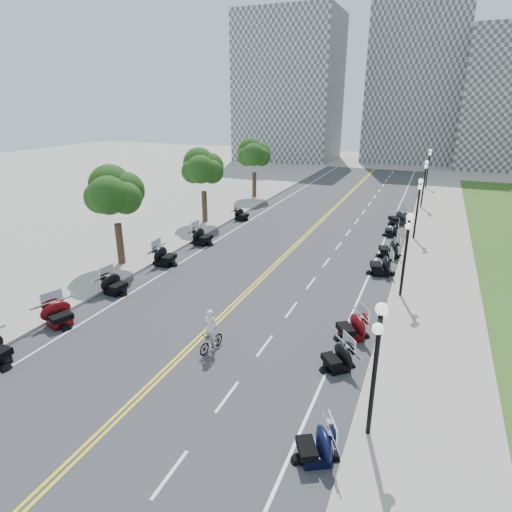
% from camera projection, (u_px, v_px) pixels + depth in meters
% --- Properties ---
extents(ground, '(160.00, 160.00, 0.00)m').
position_uv_depth(ground, '(239.00, 300.00, 24.83)').
color(ground, gray).
extents(road, '(16.00, 90.00, 0.01)m').
position_uv_depth(road, '(292.00, 248.00, 33.49)').
color(road, '#333335').
rests_on(road, ground).
extents(centerline_yellow_a, '(0.12, 90.00, 0.00)m').
position_uv_depth(centerline_yellow_a, '(291.00, 248.00, 33.54)').
color(centerline_yellow_a, yellow).
rests_on(centerline_yellow_a, road).
extents(centerline_yellow_b, '(0.12, 90.00, 0.00)m').
position_uv_depth(centerline_yellow_b, '(294.00, 249.00, 33.45)').
color(centerline_yellow_b, yellow).
rests_on(centerline_yellow_b, road).
extents(edge_line_north, '(0.12, 90.00, 0.00)m').
position_uv_depth(edge_line_north, '(376.00, 259.00, 31.17)').
color(edge_line_north, white).
rests_on(edge_line_north, road).
extents(edge_line_south, '(0.12, 90.00, 0.00)m').
position_uv_depth(edge_line_south, '(220.00, 239.00, 35.81)').
color(edge_line_south, white).
rests_on(edge_line_south, road).
extents(lane_dash_3, '(0.12, 2.00, 0.00)m').
position_uv_depth(lane_dash_3, '(170.00, 474.00, 13.26)').
color(lane_dash_3, white).
rests_on(lane_dash_3, road).
extents(lane_dash_4, '(0.12, 2.00, 0.00)m').
position_uv_depth(lane_dash_4, '(227.00, 396.00, 16.73)').
color(lane_dash_4, white).
rests_on(lane_dash_4, road).
extents(lane_dash_5, '(0.12, 2.00, 0.00)m').
position_uv_depth(lane_dash_5, '(265.00, 346.00, 20.19)').
color(lane_dash_5, white).
rests_on(lane_dash_5, road).
extents(lane_dash_6, '(0.12, 2.00, 0.00)m').
position_uv_depth(lane_dash_6, '(291.00, 310.00, 23.66)').
color(lane_dash_6, white).
rests_on(lane_dash_6, road).
extents(lane_dash_7, '(0.12, 2.00, 0.00)m').
position_uv_depth(lane_dash_7, '(311.00, 283.00, 27.13)').
color(lane_dash_7, white).
rests_on(lane_dash_7, road).
extents(lane_dash_8, '(0.12, 2.00, 0.00)m').
position_uv_depth(lane_dash_8, '(326.00, 262.00, 30.60)').
color(lane_dash_8, white).
rests_on(lane_dash_8, road).
extents(lane_dash_9, '(0.12, 2.00, 0.00)m').
position_uv_depth(lane_dash_9, '(338.00, 246.00, 34.07)').
color(lane_dash_9, white).
rests_on(lane_dash_9, road).
extents(lane_dash_10, '(0.12, 2.00, 0.00)m').
position_uv_depth(lane_dash_10, '(348.00, 232.00, 37.54)').
color(lane_dash_10, white).
rests_on(lane_dash_10, road).
extents(lane_dash_11, '(0.12, 2.00, 0.00)m').
position_uv_depth(lane_dash_11, '(357.00, 221.00, 41.00)').
color(lane_dash_11, white).
rests_on(lane_dash_11, road).
extents(lane_dash_12, '(0.12, 2.00, 0.00)m').
position_uv_depth(lane_dash_12, '(364.00, 212.00, 44.47)').
color(lane_dash_12, white).
rests_on(lane_dash_12, road).
extents(lane_dash_13, '(0.12, 2.00, 0.00)m').
position_uv_depth(lane_dash_13, '(369.00, 204.00, 47.94)').
color(lane_dash_13, white).
rests_on(lane_dash_13, road).
extents(lane_dash_14, '(0.12, 2.00, 0.00)m').
position_uv_depth(lane_dash_14, '(375.00, 197.00, 51.41)').
color(lane_dash_14, white).
rests_on(lane_dash_14, road).
extents(lane_dash_15, '(0.12, 2.00, 0.00)m').
position_uv_depth(lane_dash_15, '(379.00, 191.00, 54.88)').
color(lane_dash_15, white).
rests_on(lane_dash_15, road).
extents(lane_dash_16, '(0.12, 2.00, 0.00)m').
position_uv_depth(lane_dash_16, '(383.00, 185.00, 58.34)').
color(lane_dash_16, white).
rests_on(lane_dash_16, road).
extents(lane_dash_17, '(0.12, 2.00, 0.00)m').
position_uv_depth(lane_dash_17, '(387.00, 181.00, 61.81)').
color(lane_dash_17, white).
rests_on(lane_dash_17, road).
extents(lane_dash_18, '(0.12, 2.00, 0.00)m').
position_uv_depth(lane_dash_18, '(390.00, 176.00, 65.28)').
color(lane_dash_18, white).
rests_on(lane_dash_18, road).
extents(lane_dash_19, '(0.12, 2.00, 0.00)m').
position_uv_depth(lane_dash_19, '(393.00, 173.00, 68.75)').
color(lane_dash_19, white).
rests_on(lane_dash_19, road).
extents(sidewalk_north, '(5.00, 90.00, 0.15)m').
position_uv_depth(sidewalk_north, '(436.00, 266.00, 29.67)').
color(sidewalk_north, '#9E9991').
rests_on(sidewalk_north, ground).
extents(sidewalk_south, '(5.00, 90.00, 0.15)m').
position_uv_depth(sidewalk_south, '(178.00, 233.00, 37.27)').
color(sidewalk_south, '#9E9991').
rests_on(sidewalk_south, ground).
extents(distant_block_a, '(18.00, 14.00, 26.00)m').
position_uv_depth(distant_block_a, '(289.00, 89.00, 80.65)').
color(distant_block_a, gray).
rests_on(distant_block_a, ground).
extents(distant_block_b, '(16.00, 12.00, 30.00)m').
position_uv_depth(distant_block_b, '(416.00, 77.00, 77.20)').
color(distant_block_b, gray).
rests_on(distant_block_b, ground).
extents(street_lamp_1, '(0.50, 1.20, 4.90)m').
position_uv_depth(street_lamp_1, '(374.00, 372.00, 13.89)').
color(street_lamp_1, black).
rests_on(street_lamp_1, sidewalk_north).
extents(street_lamp_2, '(0.50, 1.20, 4.90)m').
position_uv_depth(street_lamp_2, '(405.00, 256.00, 24.29)').
color(street_lamp_2, black).
rests_on(street_lamp_2, sidewalk_north).
extents(street_lamp_3, '(0.50, 1.20, 4.90)m').
position_uv_depth(street_lamp_3, '(417.00, 209.00, 34.69)').
color(street_lamp_3, black).
rests_on(street_lamp_3, sidewalk_north).
extents(street_lamp_4, '(0.50, 1.20, 4.90)m').
position_uv_depth(street_lamp_4, '(424.00, 184.00, 45.10)').
color(street_lamp_4, black).
rests_on(street_lamp_4, sidewalk_north).
extents(street_lamp_5, '(0.50, 1.20, 4.90)m').
position_uv_depth(street_lamp_5, '(428.00, 169.00, 55.50)').
color(street_lamp_5, black).
rests_on(street_lamp_5, sidewalk_north).
extents(tree_2, '(4.80, 4.80, 9.20)m').
position_uv_depth(tree_2, '(115.00, 199.00, 28.56)').
color(tree_2, '#235619').
rests_on(tree_2, sidewalk_south).
extents(tree_3, '(4.80, 4.80, 9.20)m').
position_uv_depth(tree_3, '(203.00, 172.00, 38.96)').
color(tree_3, '#235619').
rests_on(tree_3, sidewalk_south).
extents(tree_4, '(4.80, 4.80, 9.20)m').
position_uv_depth(tree_4, '(254.00, 157.00, 49.36)').
color(tree_4, '#235619').
rests_on(tree_4, sidewalk_south).
extents(motorcycle_n_3, '(2.40, 2.40, 1.23)m').
position_uv_depth(motorcycle_n_3, '(316.00, 444.00, 13.60)').
color(motorcycle_n_3, black).
rests_on(motorcycle_n_3, road).
extents(motorcycle_n_4, '(2.51, 2.51, 1.25)m').
position_uv_depth(motorcycle_n_4, '(337.00, 356.00, 18.26)').
color(motorcycle_n_4, black).
rests_on(motorcycle_n_4, road).
extents(motorcycle_n_5, '(2.72, 2.72, 1.37)m').
position_uv_depth(motorcycle_n_5, '(352.00, 326.00, 20.62)').
color(motorcycle_n_5, '#590A0C').
rests_on(motorcycle_n_5, road).
extents(motorcycle_n_7, '(2.58, 2.58, 1.48)m').
position_uv_depth(motorcycle_n_7, '(381.00, 264.00, 28.26)').
color(motorcycle_n_7, black).
rests_on(motorcycle_n_7, road).
extents(motorcycle_n_8, '(2.62, 2.62, 1.47)m').
position_uv_depth(motorcycle_n_8, '(389.00, 248.00, 31.40)').
color(motorcycle_n_8, black).
rests_on(motorcycle_n_8, road).
extents(motorcycle_n_9, '(1.90, 1.90, 1.24)m').
position_uv_depth(motorcycle_n_9, '(392.00, 229.00, 36.28)').
color(motorcycle_n_9, black).
rests_on(motorcycle_n_9, road).
extents(motorcycle_n_10, '(2.93, 2.93, 1.46)m').
position_uv_depth(motorcycle_n_10, '(398.00, 217.00, 39.75)').
color(motorcycle_n_10, black).
rests_on(motorcycle_n_10, road).
extents(motorcycle_s_4, '(2.55, 2.55, 1.39)m').
position_uv_depth(motorcycle_s_4, '(58.00, 313.00, 21.84)').
color(motorcycle_s_4, '#590A0C').
rests_on(motorcycle_s_4, road).
extents(motorcycle_s_5, '(2.10, 2.10, 1.34)m').
position_uv_depth(motorcycle_s_5, '(114.00, 283.00, 25.46)').
color(motorcycle_s_5, black).
rests_on(motorcycle_s_5, road).
extents(motorcycle_s_6, '(2.27, 2.27, 1.47)m').
position_uv_depth(motorcycle_s_6, '(165.00, 255.00, 29.87)').
color(motorcycle_s_6, black).
rests_on(motorcycle_s_6, road).
extents(motorcycle_s_7, '(2.17, 2.17, 1.51)m').
position_uv_depth(motorcycle_s_7, '(202.00, 236.00, 34.16)').
color(motorcycle_s_7, black).
rests_on(motorcycle_s_7, road).
extents(motorcycle_s_9, '(2.10, 2.10, 1.25)m').
position_uv_depth(motorcycle_s_9, '(241.00, 214.00, 41.24)').
color(motorcycle_s_9, black).
rests_on(motorcycle_s_9, road).
extents(bicycle, '(0.77, 1.67, 0.97)m').
position_uv_depth(bicycle, '(211.00, 341.00, 19.66)').
color(bicycle, '#A51414').
rests_on(bicycle, road).
extents(cyclist_rider, '(0.64, 0.42, 1.76)m').
position_uv_depth(cyclist_rider, '(210.00, 315.00, 19.19)').
color(cyclist_rider, white).
rests_on(cyclist_rider, bicycle).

